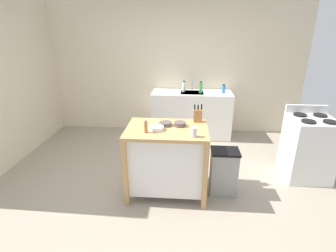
{
  "coord_description": "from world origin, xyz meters",
  "views": [
    {
      "loc": [
        0.24,
        -3.03,
        2.1
      ],
      "look_at": [
        0.01,
        0.13,
        0.87
      ],
      "focal_mm": 27.26,
      "sensor_mm": 36.0,
      "label": 1
    }
  ],
  "objects_px": {
    "knife_block": "(198,115)",
    "bowl_ceramic_wide": "(180,124)",
    "bowl_stoneware_deep": "(157,128)",
    "bottle_spray_cleaner": "(184,87)",
    "kitchen_island": "(167,157)",
    "bottle_dish_soap": "(201,88)",
    "sink_faucet": "(192,85)",
    "stove": "(308,148)",
    "trash_bin": "(224,172)",
    "pepper_grinder": "(146,126)",
    "bowl_ceramic_small": "(166,124)",
    "drinking_cup": "(194,132)",
    "bottle_hand_soap": "(223,89)"
  },
  "relations": [
    {
      "from": "knife_block",
      "to": "bowl_ceramic_wide",
      "type": "distance_m",
      "value": 0.3
    },
    {
      "from": "bowl_stoneware_deep",
      "to": "bottle_spray_cleaner",
      "type": "relative_size",
      "value": 0.79
    },
    {
      "from": "bottle_hand_soap",
      "to": "bottle_dish_soap",
      "type": "relative_size",
      "value": 0.77
    },
    {
      "from": "drinking_cup",
      "to": "pepper_grinder",
      "type": "xyz_separation_m",
      "value": [
        -0.57,
        0.08,
        0.02
      ]
    },
    {
      "from": "bowl_ceramic_wide",
      "to": "stove",
      "type": "distance_m",
      "value": 1.96
    },
    {
      "from": "knife_block",
      "to": "drinking_cup",
      "type": "xyz_separation_m",
      "value": [
        -0.06,
        -0.51,
        -0.03
      ]
    },
    {
      "from": "bowl_stoneware_deep",
      "to": "bowl_ceramic_wide",
      "type": "height_order",
      "value": "bowl_ceramic_wide"
    },
    {
      "from": "knife_block",
      "to": "drinking_cup",
      "type": "bearing_deg",
      "value": -96.89
    },
    {
      "from": "trash_bin",
      "to": "bowl_ceramic_small",
      "type": "bearing_deg",
      "value": 174.79
    },
    {
      "from": "bowl_stoneware_deep",
      "to": "sink_faucet",
      "type": "height_order",
      "value": "sink_faucet"
    },
    {
      "from": "drinking_cup",
      "to": "bottle_spray_cleaner",
      "type": "bearing_deg",
      "value": 93.91
    },
    {
      "from": "bowl_stoneware_deep",
      "to": "bottle_spray_cleaner",
      "type": "bearing_deg",
      "value": 82.02
    },
    {
      "from": "bowl_ceramic_wide",
      "to": "bottle_spray_cleaner",
      "type": "bearing_deg",
      "value": 89.56
    },
    {
      "from": "bowl_ceramic_small",
      "to": "trash_bin",
      "type": "xyz_separation_m",
      "value": [
        0.77,
        -0.07,
        -0.63
      ]
    },
    {
      "from": "trash_bin",
      "to": "bottle_spray_cleaner",
      "type": "xyz_separation_m",
      "value": [
        -0.58,
        1.99,
        0.69
      ]
    },
    {
      "from": "kitchen_island",
      "to": "knife_block",
      "type": "relative_size",
      "value": 4.17
    },
    {
      "from": "kitchen_island",
      "to": "bottle_dish_soap",
      "type": "relative_size",
      "value": 4.55
    },
    {
      "from": "kitchen_island",
      "to": "sink_faucet",
      "type": "xyz_separation_m",
      "value": [
        0.34,
        2.11,
        0.51
      ]
    },
    {
      "from": "bowl_stoneware_deep",
      "to": "bottle_spray_cleaner",
      "type": "xyz_separation_m",
      "value": [
        0.29,
        2.08,
        0.06
      ]
    },
    {
      "from": "kitchen_island",
      "to": "trash_bin",
      "type": "distance_m",
      "value": 0.78
    },
    {
      "from": "kitchen_island",
      "to": "sink_faucet",
      "type": "relative_size",
      "value": 4.65
    },
    {
      "from": "pepper_grinder",
      "to": "bowl_ceramic_wide",
      "type": "bearing_deg",
      "value": 31.63
    },
    {
      "from": "bowl_stoneware_deep",
      "to": "bottle_hand_soap",
      "type": "distance_m",
      "value": 2.28
    },
    {
      "from": "bowl_stoneware_deep",
      "to": "bottle_dish_soap",
      "type": "bearing_deg",
      "value": 72.76
    },
    {
      "from": "kitchen_island",
      "to": "pepper_grinder",
      "type": "distance_m",
      "value": 0.57
    },
    {
      "from": "bowl_ceramic_small",
      "to": "bottle_hand_soap",
      "type": "distance_m",
      "value": 2.09
    },
    {
      "from": "sink_faucet",
      "to": "bottle_dish_soap",
      "type": "height_order",
      "value": "bottle_dish_soap"
    },
    {
      "from": "drinking_cup",
      "to": "kitchen_island",
      "type": "bearing_deg",
      "value": 143.26
    },
    {
      "from": "pepper_grinder",
      "to": "stove",
      "type": "bearing_deg",
      "value": 16.87
    },
    {
      "from": "stove",
      "to": "pepper_grinder",
      "type": "bearing_deg",
      "value": -163.13
    },
    {
      "from": "bowl_stoneware_deep",
      "to": "sink_faucet",
      "type": "distance_m",
      "value": 2.23
    },
    {
      "from": "drinking_cup",
      "to": "bottle_spray_cleaner",
      "type": "height_order",
      "value": "bottle_spray_cleaner"
    },
    {
      "from": "bottle_dish_soap",
      "to": "bottle_hand_soap",
      "type": "bearing_deg",
      "value": 2.59
    },
    {
      "from": "bottle_spray_cleaner",
      "to": "bottle_hand_soap",
      "type": "bearing_deg",
      "value": -4.63
    },
    {
      "from": "bowl_stoneware_deep",
      "to": "bottle_hand_soap",
      "type": "xyz_separation_m",
      "value": [
        1.06,
        2.01,
        0.04
      ]
    },
    {
      "from": "trash_bin",
      "to": "bottle_spray_cleaner",
      "type": "distance_m",
      "value": 2.18
    },
    {
      "from": "kitchen_island",
      "to": "bowl_stoneware_deep",
      "type": "distance_m",
      "value": 0.45
    },
    {
      "from": "trash_bin",
      "to": "bottle_dish_soap",
      "type": "xyz_separation_m",
      "value": [
        -0.25,
        1.91,
        0.7
      ]
    },
    {
      "from": "bowl_ceramic_small",
      "to": "bottle_hand_soap",
      "type": "bearing_deg",
      "value": 62.52
    },
    {
      "from": "bottle_dish_soap",
      "to": "sink_faucet",
      "type": "bearing_deg",
      "value": 131.11
    },
    {
      "from": "bowl_ceramic_small",
      "to": "pepper_grinder",
      "type": "bearing_deg",
      "value": -130.6
    },
    {
      "from": "pepper_grinder",
      "to": "bottle_spray_cleaner",
      "type": "height_order",
      "value": "bottle_spray_cleaner"
    },
    {
      "from": "bottle_hand_soap",
      "to": "stove",
      "type": "height_order",
      "value": "bottle_hand_soap"
    },
    {
      "from": "trash_bin",
      "to": "drinking_cup",
      "type": "bearing_deg",
      "value": -147.95
    },
    {
      "from": "knife_block",
      "to": "drinking_cup",
      "type": "distance_m",
      "value": 0.51
    },
    {
      "from": "sink_faucet",
      "to": "kitchen_island",
      "type": "bearing_deg",
      "value": -99.13
    },
    {
      "from": "bottle_spray_cleaner",
      "to": "stove",
      "type": "bearing_deg",
      "value": -38.93
    },
    {
      "from": "kitchen_island",
      "to": "bowl_stoneware_deep",
      "type": "bearing_deg",
      "value": -148.25
    },
    {
      "from": "sink_faucet",
      "to": "stove",
      "type": "relative_size",
      "value": 0.21
    },
    {
      "from": "kitchen_island",
      "to": "pepper_grinder",
      "type": "relative_size",
      "value": 6.15
    }
  ]
}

